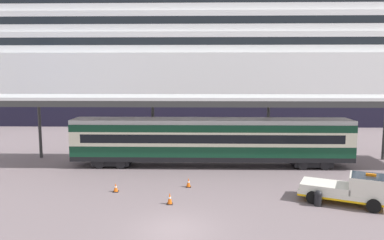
# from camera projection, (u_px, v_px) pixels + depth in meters

# --- Properties ---
(ground_plane) EXTENTS (400.00, 400.00, 0.00)m
(ground_plane) POSITION_uv_depth(u_px,v_px,m) (175.00, 229.00, 18.50)
(ground_plane) COLOR slate
(cruise_ship) EXTENTS (176.37, 31.59, 33.74)m
(cruise_ship) POSITION_uv_depth(u_px,v_px,m) (109.00, 58.00, 69.08)
(cruise_ship) COLOR black
(cruise_ship) RESTS_ON ground
(platform_canopy) EXTENTS (42.91, 5.43, 6.04)m
(platform_canopy) POSITION_uv_depth(u_px,v_px,m) (211.00, 99.00, 30.93)
(platform_canopy) COLOR silver
(platform_canopy) RESTS_ON ground
(train_carriage) EXTENTS (23.63, 2.81, 4.11)m
(train_carriage) POSITION_uv_depth(u_px,v_px,m) (211.00, 140.00, 30.97)
(train_carriage) COLOR black
(train_carriage) RESTS_ON ground
(service_truck) EXTENTS (5.57, 3.97, 2.02)m
(service_truck) POSITION_uv_depth(u_px,v_px,m) (353.00, 188.00, 21.97)
(service_truck) COLOR silver
(service_truck) RESTS_ON ground
(traffic_cone_near) EXTENTS (0.36, 0.36, 0.60)m
(traffic_cone_near) POSITION_uv_depth(u_px,v_px,m) (116.00, 188.00, 24.35)
(traffic_cone_near) COLOR black
(traffic_cone_near) RESTS_ON ground
(traffic_cone_mid) EXTENTS (0.36, 0.36, 0.66)m
(traffic_cone_mid) POSITION_uv_depth(u_px,v_px,m) (188.00, 183.00, 25.36)
(traffic_cone_mid) COLOR black
(traffic_cone_mid) RESTS_ON ground
(traffic_cone_far) EXTENTS (0.36, 0.36, 0.72)m
(traffic_cone_far) POSITION_uv_depth(u_px,v_px,m) (170.00, 199.00, 22.02)
(traffic_cone_far) COLOR black
(traffic_cone_far) RESTS_ON ground
(quay_bollard) EXTENTS (0.48, 0.48, 0.96)m
(quay_bollard) POSITION_uv_depth(u_px,v_px,m) (318.00, 197.00, 21.73)
(quay_bollard) COLOR black
(quay_bollard) RESTS_ON ground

